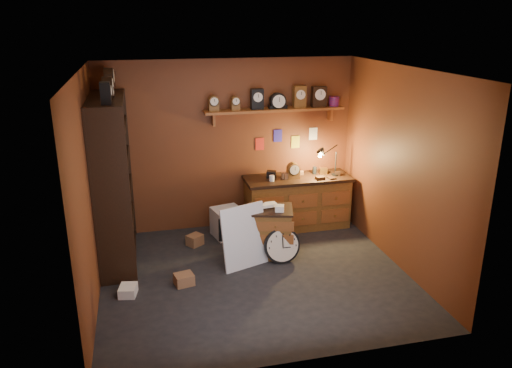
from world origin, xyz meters
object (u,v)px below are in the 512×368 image
at_px(shelving_unit, 111,174).
at_px(low_cabinet, 270,229).
at_px(workbench, 297,199).
at_px(big_round_clock, 282,245).

relative_size(shelving_unit, low_cabinet, 3.22).
xyz_separation_m(workbench, low_cabinet, (-0.69, -0.90, -0.08)).
height_order(workbench, big_round_clock, workbench).
bearing_deg(low_cabinet, big_round_clock, -55.43).
distance_m(shelving_unit, big_round_clock, 2.55).
xyz_separation_m(shelving_unit, big_round_clock, (2.25, -0.67, -1.00)).
bearing_deg(shelving_unit, workbench, 9.87).
bearing_deg(big_round_clock, shelving_unit, 163.38).
distance_m(shelving_unit, low_cabinet, 2.35).
distance_m(workbench, big_round_clock, 1.33).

